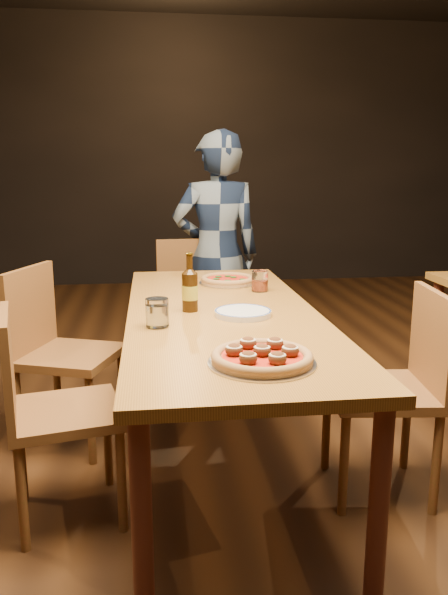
{
  "coord_description": "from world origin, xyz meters",
  "views": [
    {
      "loc": [
        -0.29,
        -2.38,
        1.35
      ],
      "look_at": [
        0.0,
        -0.05,
        0.82
      ],
      "focal_mm": 35.0,
      "sensor_mm": 36.0,
      "label": 1
    }
  ],
  "objects": [
    {
      "name": "chair_end",
      "position": [
        -0.03,
        1.17,
        0.47
      ],
      "size": [
        0.47,
        0.47,
        0.94
      ],
      "primitive_type": null,
      "rotation": [
        0.0,
        0.0,
        0.09
      ],
      "color": "brown",
      "rests_on": "ground"
    },
    {
      "name": "diner",
      "position": [
        0.13,
        1.34,
        0.79
      ],
      "size": [
        0.6,
        0.42,
        1.58
      ],
      "primitive_type": "imported",
      "rotation": [
        0.0,
        0.0,
        3.22
      ],
      "color": "black",
      "rests_on": "ground"
    },
    {
      "name": "chair_main_sw",
      "position": [
        -0.7,
        0.38,
        0.46
      ],
      "size": [
        0.55,
        0.55,
        0.92
      ],
      "primitive_type": null,
      "rotation": [
        0.0,
        0.0,
        1.22
      ],
      "color": "brown",
      "rests_on": "ground"
    },
    {
      "name": "pizza_margherita",
      "position": [
        0.1,
        0.59,
        0.77
      ],
      "size": [
        0.3,
        0.3,
        0.04
      ],
      "rotation": [
        0.0,
        0.0,
        0.38
      ],
      "color": "#B7B7BF",
      "rests_on": "table_main"
    },
    {
      "name": "water_glass",
      "position": [
        -0.28,
        -0.22,
        0.81
      ],
      "size": [
        0.09,
        0.09,
        0.11
      ],
      "primitive_type": "cylinder",
      "color": "white",
      "rests_on": "table_main"
    },
    {
      "name": "room_shell",
      "position": [
        0.0,
        0.0,
        1.86
      ],
      "size": [
        9.0,
        9.0,
        9.0
      ],
      "color": "black",
      "rests_on": "ground"
    },
    {
      "name": "pizza_meatball",
      "position": [
        0.04,
        -0.69,
        0.77
      ],
      "size": [
        0.34,
        0.34,
        0.06
      ],
      "rotation": [
        0.0,
        0.0,
        -0.42
      ],
      "color": "#B7B7BF",
      "rests_on": "table_main"
    },
    {
      "name": "ground",
      "position": [
        0.0,
        0.0,
        0.0
      ],
      "size": [
        9.0,
        9.0,
        0.0
      ],
      "primitive_type": "plane",
      "color": "black"
    },
    {
      "name": "chair_main_e",
      "position": [
        0.63,
        -0.23,
        0.45
      ],
      "size": [
        0.47,
        0.47,
        0.91
      ],
      "primitive_type": null,
      "rotation": [
        0.0,
        0.0,
        -1.68
      ],
      "color": "brown",
      "rests_on": "ground"
    },
    {
      "name": "table_main",
      "position": [
        0.0,
        0.0,
        0.68
      ],
      "size": [
        0.8,
        2.0,
        0.75
      ],
      "color": "brown",
      "rests_on": "ground"
    },
    {
      "name": "amber_glass",
      "position": [
        0.23,
        0.38,
        0.8
      ],
      "size": [
        0.08,
        0.08,
        0.1
      ],
      "primitive_type": "cylinder",
      "color": "#A83A13",
      "rests_on": "table_main"
    },
    {
      "name": "plate_stack",
      "position": [
        0.07,
        -0.09,
        0.76
      ],
      "size": [
        0.23,
        0.23,
        0.02
      ],
      "primitive_type": "cylinder",
      "color": "white",
      "rests_on": "table_main"
    },
    {
      "name": "chair_main_nw",
      "position": [
        -0.64,
        -0.25,
        0.44
      ],
      "size": [
        0.49,
        0.49,
        0.88
      ],
      "primitive_type": null,
      "rotation": [
        0.0,
        0.0,
        1.79
      ],
      "color": "brown",
      "rests_on": "ground"
    },
    {
      "name": "beer_bottle",
      "position": [
        -0.14,
        0.02,
        0.84
      ],
      "size": [
        0.07,
        0.07,
        0.24
      ],
      "rotation": [
        0.0,
        0.0,
        -0.35
      ],
      "color": "black",
      "rests_on": "table_main"
    }
  ]
}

